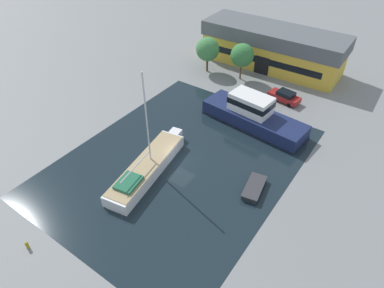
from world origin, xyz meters
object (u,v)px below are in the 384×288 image
(quay_tree_by_water, at_px, (208,49))
(motor_cruiser, at_px, (253,115))
(parked_car, at_px, (285,96))
(quay_tree_near_building, at_px, (242,55))
(sailboat_moored, at_px, (147,167))
(warehouse_building, at_px, (272,47))
(small_dinghy, at_px, (254,188))

(quay_tree_by_water, bearing_deg, motor_cruiser, -35.40)
(quay_tree_by_water, height_order, parked_car, quay_tree_by_water)
(quay_tree_near_building, height_order, sailboat_moored, sailboat_moored)
(warehouse_building, distance_m, small_dinghy, 29.19)
(quay_tree_by_water, height_order, sailboat_moored, sailboat_moored)
(sailboat_moored, height_order, motor_cruiser, sailboat_moored)
(quay_tree_near_building, relative_size, quay_tree_by_water, 1.02)
(quay_tree_by_water, distance_m, parked_car, 14.26)
(quay_tree_near_building, bearing_deg, motor_cruiser, -53.98)
(warehouse_building, bearing_deg, quay_tree_by_water, -135.30)
(quay_tree_by_water, relative_size, sailboat_moored, 0.42)
(warehouse_building, distance_m, quay_tree_by_water, 10.69)
(quay_tree_by_water, relative_size, motor_cruiser, 0.40)
(quay_tree_near_building, xyz_separation_m, small_dinghy, (12.73, -20.04, -3.54))
(warehouse_building, bearing_deg, sailboat_moored, -90.41)
(quay_tree_near_building, xyz_separation_m, sailboat_moored, (2.16, -24.23, -3.12))
(quay_tree_by_water, xyz_separation_m, sailboat_moored, (7.80, -23.46, -2.94))
(sailboat_moored, relative_size, motor_cruiser, 0.95)
(small_dinghy, bearing_deg, quay_tree_near_building, 112.36)
(motor_cruiser, distance_m, small_dinghy, 11.63)
(quay_tree_near_building, bearing_deg, quay_tree_by_water, -172.23)
(small_dinghy, bearing_deg, sailboat_moored, -168.43)
(sailboat_moored, bearing_deg, quay_tree_by_water, 99.00)
(warehouse_building, relative_size, motor_cruiser, 1.64)
(warehouse_building, height_order, sailboat_moored, sailboat_moored)
(parked_car, bearing_deg, motor_cruiser, -179.10)
(motor_cruiser, xyz_separation_m, small_dinghy, (5.54, -10.16, -1.14))
(quay_tree_by_water, relative_size, small_dinghy, 1.38)
(motor_cruiser, height_order, small_dinghy, motor_cruiser)
(quay_tree_near_building, relative_size, small_dinghy, 1.40)
(sailboat_moored, bearing_deg, parked_car, 65.13)
(quay_tree_near_building, distance_m, motor_cruiser, 12.45)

